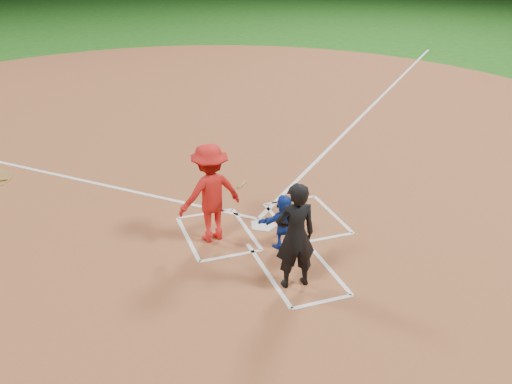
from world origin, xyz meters
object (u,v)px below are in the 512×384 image
object	(u,v)px
umpire	(295,236)
batter_at_plate	(210,193)
catcher	(284,221)
home_plate	(263,225)

from	to	relation	value
umpire	batter_at_plate	world-z (taller)	batter_at_plate
catcher	batter_at_plate	bearing A→B (deg)	-39.01
catcher	umpire	size ratio (longest dim) A/B	0.56
home_plate	catcher	xyz separation A→B (m)	(0.08, -0.90, 0.53)
home_plate	catcher	bearing A→B (deg)	95.06
home_plate	umpire	world-z (taller)	umpire
catcher	batter_at_plate	size ratio (longest dim) A/B	0.55
home_plate	batter_at_plate	distance (m)	1.50
home_plate	umpire	bearing A→B (deg)	83.66
home_plate	batter_at_plate	world-z (taller)	batter_at_plate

